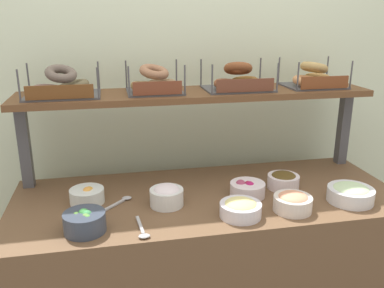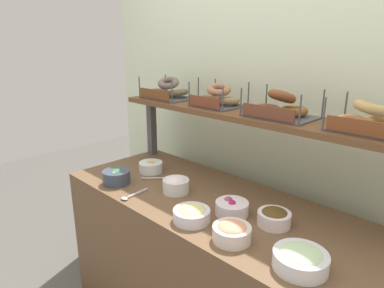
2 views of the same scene
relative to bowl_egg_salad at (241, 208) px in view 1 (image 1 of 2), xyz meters
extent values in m
cube|color=#E2F1CE|center=(-0.08, 0.77, 0.31)|extent=(2.95, 0.06, 2.40)
cube|color=brown|center=(-0.08, 0.22, -0.46)|extent=(1.75, 0.70, 0.85)
cube|color=#4C4C51|center=(-0.89, 0.49, 0.16)|extent=(0.05, 0.05, 0.40)
cube|color=#4C4C51|center=(0.74, 0.49, 0.16)|extent=(0.05, 0.05, 0.40)
cube|color=brown|center=(-0.08, 0.49, 0.38)|extent=(1.71, 0.32, 0.03)
cylinder|color=white|center=(0.00, 0.00, -0.01)|extent=(0.17, 0.17, 0.06)
ellipsoid|color=#F1E48F|center=(0.00, 0.00, 0.02)|extent=(0.13, 0.13, 0.04)
cylinder|color=white|center=(0.09, 0.18, 0.00)|extent=(0.16, 0.16, 0.06)
sphere|color=#A0405E|center=(0.06, 0.19, 0.02)|extent=(0.05, 0.05, 0.05)
sphere|color=#8D1E5C|center=(0.09, 0.18, 0.02)|extent=(0.03, 0.03, 0.03)
sphere|color=#AA1A57|center=(0.10, 0.17, 0.02)|extent=(0.04, 0.04, 0.04)
sphere|color=#A0243C|center=(0.09, 0.18, 0.02)|extent=(0.03, 0.03, 0.03)
cylinder|color=white|center=(0.29, 0.23, 0.00)|extent=(0.15, 0.15, 0.06)
ellipsoid|color=#4F3C18|center=(0.29, 0.23, 0.02)|extent=(0.12, 0.12, 0.04)
cylinder|color=white|center=(0.52, 0.04, 0.00)|extent=(0.20, 0.20, 0.06)
ellipsoid|color=beige|center=(0.52, 0.04, 0.02)|extent=(0.16, 0.16, 0.04)
cylinder|color=white|center=(-0.28, 0.16, 0.00)|extent=(0.15, 0.15, 0.07)
ellipsoid|color=white|center=(-0.28, 0.16, 0.03)|extent=(0.11, 0.11, 0.05)
cylinder|color=white|center=(-0.62, 0.26, 0.00)|extent=(0.15, 0.15, 0.06)
sphere|color=orange|center=(-0.61, 0.26, 0.02)|extent=(0.04, 0.04, 0.04)
sphere|color=gold|center=(-0.61, 0.26, 0.02)|extent=(0.04, 0.04, 0.04)
sphere|color=#F5A444|center=(-0.61, 0.25, 0.02)|extent=(0.04, 0.04, 0.04)
cylinder|color=#3A4455|center=(-0.62, 0.00, 0.00)|extent=(0.16, 0.16, 0.08)
sphere|color=#6CAC48|center=(-0.64, 0.01, 0.03)|extent=(0.03, 0.03, 0.03)
sphere|color=#469E5A|center=(-0.60, 0.00, 0.03)|extent=(0.04, 0.04, 0.04)
sphere|color=#5AA742|center=(-0.60, -0.02, 0.03)|extent=(0.03, 0.03, 0.03)
sphere|color=#6C9349|center=(-0.61, -0.01, 0.03)|extent=(0.03, 0.03, 0.03)
sphere|color=#49AC52|center=(-0.62, 0.02, 0.03)|extent=(0.04, 0.04, 0.04)
cylinder|color=silver|center=(0.23, 0.00, 0.00)|extent=(0.16, 0.16, 0.06)
ellipsoid|color=#F4A07A|center=(0.23, 0.00, 0.02)|extent=(0.13, 0.13, 0.04)
cube|color=#B7B7BC|center=(-0.51, 0.19, -0.03)|extent=(0.11, 0.11, 0.01)
ellipsoid|color=#B7B7BC|center=(-0.45, 0.25, -0.03)|extent=(0.04, 0.03, 0.01)
cube|color=#B7B7BC|center=(-0.41, 0.00, -0.03)|extent=(0.02, 0.14, 0.01)
ellipsoid|color=#B7B7BC|center=(-0.40, -0.09, -0.03)|extent=(0.04, 0.03, 0.01)
cube|color=#4C4C51|center=(-0.70, 0.49, 0.40)|extent=(0.33, 0.24, 0.01)
cylinder|color=#4C4C51|center=(-0.86, 0.38, 0.46)|extent=(0.01, 0.01, 0.14)
cylinder|color=#4C4C51|center=(-0.54, 0.38, 0.46)|extent=(0.01, 0.01, 0.14)
cylinder|color=#4C4C51|center=(-0.86, 0.61, 0.46)|extent=(0.01, 0.01, 0.14)
cylinder|color=#4C4C51|center=(-0.54, 0.61, 0.46)|extent=(0.01, 0.01, 0.14)
cube|color=brown|center=(-0.70, 0.37, 0.43)|extent=(0.28, 0.01, 0.06)
torus|color=#825D56|center=(-0.76, 0.46, 0.43)|extent=(0.16, 0.16, 0.05)
torus|color=brown|center=(-0.65, 0.53, 0.43)|extent=(0.15, 0.15, 0.06)
torus|color=#6C5D53|center=(-0.70, 0.49, 0.50)|extent=(0.19, 0.20, 0.08)
cube|color=#4C4C51|center=(-0.28, 0.50, 0.40)|extent=(0.26, 0.24, 0.01)
cylinder|color=#4C4C51|center=(-0.41, 0.39, 0.46)|extent=(0.01, 0.01, 0.14)
cylinder|color=#4C4C51|center=(-0.15, 0.39, 0.46)|extent=(0.01, 0.01, 0.14)
cylinder|color=#4C4C51|center=(-0.41, 0.62, 0.46)|extent=(0.01, 0.01, 0.14)
cylinder|color=#4C4C51|center=(-0.15, 0.62, 0.46)|extent=(0.01, 0.01, 0.14)
cube|color=brown|center=(-0.28, 0.38, 0.43)|extent=(0.22, 0.01, 0.06)
torus|color=olive|center=(-0.33, 0.47, 0.43)|extent=(0.20, 0.20, 0.06)
torus|color=#997955|center=(-0.24, 0.54, 0.43)|extent=(0.19, 0.19, 0.05)
torus|color=#A16F50|center=(-0.28, 0.50, 0.49)|extent=(0.20, 0.20, 0.07)
cube|color=#4C4C51|center=(0.13, 0.50, 0.40)|extent=(0.33, 0.24, 0.01)
cylinder|color=#4C4C51|center=(-0.03, 0.38, 0.46)|extent=(0.01, 0.01, 0.14)
cylinder|color=#4C4C51|center=(0.29, 0.38, 0.46)|extent=(0.01, 0.01, 0.14)
cylinder|color=#4C4C51|center=(-0.03, 0.61, 0.46)|extent=(0.01, 0.01, 0.14)
cylinder|color=#4C4C51|center=(0.29, 0.61, 0.46)|extent=(0.01, 0.01, 0.14)
cube|color=brown|center=(0.13, 0.38, 0.43)|extent=(0.28, 0.01, 0.06)
torus|color=brown|center=(0.07, 0.47, 0.43)|extent=(0.16, 0.16, 0.05)
torus|color=brown|center=(0.18, 0.53, 0.43)|extent=(0.15, 0.15, 0.05)
torus|color=brown|center=(0.13, 0.50, 0.50)|extent=(0.17, 0.18, 0.09)
cube|color=#4C4C51|center=(0.53, 0.50, 0.40)|extent=(0.29, 0.24, 0.01)
cylinder|color=#4C4C51|center=(0.39, 0.38, 0.46)|extent=(0.01, 0.01, 0.14)
cylinder|color=#4C4C51|center=(0.68, 0.38, 0.46)|extent=(0.01, 0.01, 0.14)
cylinder|color=#4C4C51|center=(0.39, 0.61, 0.46)|extent=(0.01, 0.01, 0.14)
cylinder|color=#4C4C51|center=(0.68, 0.61, 0.46)|extent=(0.01, 0.01, 0.14)
cube|color=brown|center=(0.53, 0.38, 0.43)|extent=(0.25, 0.01, 0.06)
torus|color=tan|center=(0.48, 0.47, 0.43)|extent=(0.20, 0.20, 0.05)
torus|color=tan|center=(0.58, 0.54, 0.43)|extent=(0.15, 0.15, 0.05)
torus|color=tan|center=(0.53, 0.50, 0.49)|extent=(0.20, 0.20, 0.08)
camera|label=1|loc=(-0.50, -1.44, 0.75)|focal=38.44mm
camera|label=2|loc=(0.96, -0.97, 0.75)|focal=31.37mm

